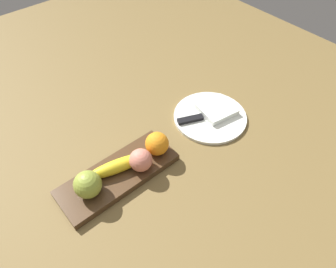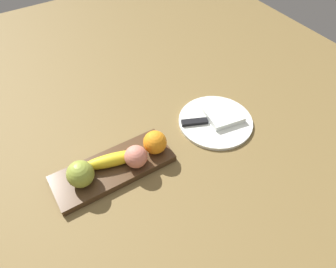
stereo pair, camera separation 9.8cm
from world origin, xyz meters
name	(u,v)px [view 1 (the left image)]	position (x,y,z in m)	size (l,w,h in m)	color
ground_plane	(106,180)	(0.00, 0.00, 0.00)	(2.40, 2.40, 0.00)	brown
fruit_tray	(118,175)	(0.03, -0.02, 0.01)	(0.36, 0.14, 0.02)	#49311D
apple	(88,184)	(-0.06, -0.02, 0.06)	(0.08, 0.08, 0.08)	olive
banana	(118,166)	(0.04, -0.01, 0.04)	(0.19, 0.04, 0.04)	yellow
orange_near_apple	(157,144)	(0.17, -0.03, 0.06)	(0.07, 0.07, 0.07)	orange
peach	(141,160)	(0.10, -0.05, 0.06)	(0.07, 0.07, 0.07)	#D87C68
dinner_plate	(210,117)	(0.42, -0.02, 0.01)	(0.26, 0.26, 0.01)	white
folded_napkin	(217,109)	(0.45, -0.02, 0.02)	(0.11, 0.11, 0.02)	white
knife	(195,119)	(0.37, 0.00, 0.02)	(0.17, 0.09, 0.01)	silver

